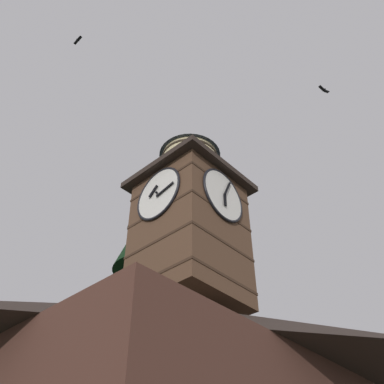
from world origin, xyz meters
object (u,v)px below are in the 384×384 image
flying_bird_high (78,40)px  flying_bird_low (324,90)px  clock_tower (190,219)px  pine_tree_behind (139,369)px

flying_bird_high → flying_bird_low: (-8.88, 8.53, -3.18)m
flying_bird_high → flying_bird_low: size_ratio=0.92×
clock_tower → flying_bird_high: size_ratio=13.80×
flying_bird_high → clock_tower: bearing=147.0°
clock_tower → pine_tree_behind: 6.39m
clock_tower → flying_bird_high: 11.99m
flying_bird_high → pine_tree_behind: bearing=-170.8°
clock_tower → flying_bird_low: flying_bird_low is taller
flying_bird_high → flying_bird_low: bearing=136.1°
pine_tree_behind → flying_bird_high: bearing=9.2°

